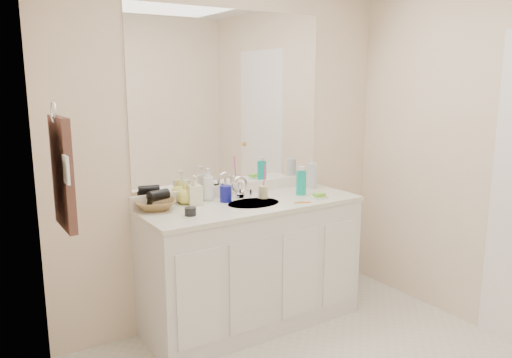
{
  "coord_description": "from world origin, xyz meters",
  "views": [
    {
      "loc": [
        -1.74,
        -1.74,
        1.7
      ],
      "look_at": [
        0.0,
        0.97,
        1.05
      ],
      "focal_mm": 35.0,
      "sensor_mm": 36.0,
      "label": 1
    }
  ],
  "objects": [
    {
      "name": "wall_back",
      "position": [
        0.0,
        1.3,
        1.2
      ],
      "size": [
        2.6,
        0.02,
        2.4
      ],
      "primitive_type": "cube",
      "color": "#F6DEC0",
      "rests_on": "floor"
    },
    {
      "name": "wall_left",
      "position": [
        -1.3,
        0.0,
        1.2
      ],
      "size": [
        0.02,
        2.6,
        2.4
      ],
      "primitive_type": "cube",
      "color": "#F6DEC0",
      "rests_on": "floor"
    },
    {
      "name": "wall_right",
      "position": [
        1.3,
        0.0,
        1.2
      ],
      "size": [
        0.02,
        2.6,
        2.4
      ],
      "primitive_type": "cube",
      "color": "#F6DEC0",
      "rests_on": "floor"
    },
    {
      "name": "vanity_cabinet",
      "position": [
        0.0,
        1.02,
        0.42
      ],
      "size": [
        1.5,
        0.55,
        0.85
      ],
      "primitive_type": "cube",
      "color": "white",
      "rests_on": "floor"
    },
    {
      "name": "countertop",
      "position": [
        0.0,
        1.02,
        0.86
      ],
      "size": [
        1.52,
        0.57,
        0.03
      ],
      "primitive_type": "cube",
      "color": "silver",
      "rests_on": "vanity_cabinet"
    },
    {
      "name": "backsplash",
      "position": [
        0.0,
        1.29,
        0.92
      ],
      "size": [
        1.52,
        0.03,
        0.08
      ],
      "primitive_type": "cube",
      "color": "white",
      "rests_on": "countertop"
    },
    {
      "name": "sink_basin",
      "position": [
        0.0,
        1.0,
        0.87
      ],
      "size": [
        0.37,
        0.37,
        0.02
      ],
      "primitive_type": "cylinder",
      "color": "silver",
      "rests_on": "countertop"
    },
    {
      "name": "faucet",
      "position": [
        0.0,
        1.18,
        0.94
      ],
      "size": [
        0.02,
        0.02,
        0.11
      ],
      "primitive_type": "cylinder",
      "color": "silver",
      "rests_on": "countertop"
    },
    {
      "name": "mirror",
      "position": [
        0.0,
        1.29,
        1.56
      ],
      "size": [
        1.48,
        0.01,
        1.2
      ],
      "primitive_type": "cube",
      "color": "white",
      "rests_on": "wall_back"
    },
    {
      "name": "blue_mug",
      "position": [
        -0.14,
        1.14,
        0.94
      ],
      "size": [
        0.09,
        0.09,
        0.11
      ],
      "primitive_type": "cylinder",
      "rotation": [
        0.0,
        0.0,
        0.15
      ],
      "color": "navy",
      "rests_on": "countertop"
    },
    {
      "name": "tan_cup",
      "position": [
        0.13,
        1.09,
        0.92
      ],
      "size": [
        0.08,
        0.08,
        0.09
      ],
      "primitive_type": "cylinder",
      "rotation": [
        0.0,
        0.0,
        -0.38
      ],
      "color": "beige",
      "rests_on": "countertop"
    },
    {
      "name": "toothbrush",
      "position": [
        0.14,
        1.09,
        1.03
      ],
      "size": [
        0.01,
        0.04,
        0.19
      ],
      "primitive_type": "cylinder",
      "rotation": [
        0.14,
        0.0,
        0.0
      ],
      "color": "#E73CAD",
      "rests_on": "tan_cup"
    },
    {
      "name": "mouthwash_bottle",
      "position": [
        0.42,
        1.03,
        0.97
      ],
      "size": [
        0.07,
        0.07,
        0.17
      ],
      "primitive_type": "cylinder",
      "rotation": [
        0.0,
        0.0,
        0.03
      ],
      "color": "#0EAE97",
      "rests_on": "countertop"
    },
    {
      "name": "clear_pump_bottle",
      "position": [
        0.62,
        1.16,
        0.98
      ],
      "size": [
        0.08,
        0.08,
        0.19
      ],
      "primitive_type": "cylinder",
      "rotation": [
        0.0,
        0.0,
        -0.19
      ],
      "color": "silver",
      "rests_on": "countertop"
    },
    {
      "name": "soap_dish",
      "position": [
        0.45,
        0.86,
        0.89
      ],
      "size": [
        0.1,
        0.08,
        0.01
      ],
      "primitive_type": "cube",
      "rotation": [
        0.0,
        0.0,
        -0.01
      ],
      "color": "white",
      "rests_on": "countertop"
    },
    {
      "name": "green_soap",
      "position": [
        0.45,
        0.86,
        0.9
      ],
      "size": [
        0.08,
        0.06,
        0.03
      ],
      "primitive_type": "cube",
      "rotation": [
        0.0,
        0.0,
        -0.14
      ],
      "color": "#74C12F",
      "rests_on": "soap_dish"
    },
    {
      "name": "orange_comb",
      "position": [
        0.28,
        0.83,
        0.88
      ],
      "size": [
        0.11,
        0.06,
        0.0
      ],
      "primitive_type": "cube",
      "rotation": [
        0.0,
        0.0,
        -0.37
      ],
      "color": "orange",
      "rests_on": "countertop"
    },
    {
      "name": "dark_jar",
      "position": [
        -0.49,
        0.95,
        0.9
      ],
      "size": [
        0.08,
        0.08,
        0.05
      ],
      "primitive_type": "cylinder",
      "rotation": [
        0.0,
        0.0,
        0.21
      ],
      "color": "black",
      "rests_on": "countertop"
    },
    {
      "name": "soap_bottle_white",
      "position": [
        -0.22,
        1.24,
        0.99
      ],
      "size": [
        0.11,
        0.11,
        0.22
      ],
      "primitive_type": "imported",
      "rotation": [
        0.0,
        0.0,
        -0.33
      ],
      "color": "white",
      "rests_on": "countertop"
    },
    {
      "name": "soap_bottle_cream",
      "position": [
        -0.35,
        1.19,
        0.98
      ],
      "size": [
        0.1,
        0.11,
        0.19
      ],
      "primitive_type": "imported",
      "rotation": [
        0.0,
        0.0,
        -0.22
      ],
      "color": "#F6F2C8",
      "rests_on": "countertop"
    },
    {
      "name": "soap_bottle_yellow",
      "position": [
        -0.39,
        1.24,
        0.95
      ],
      "size": [
        0.15,
        0.15,
        0.14
      ],
      "primitive_type": "imported",
      "rotation": [
        0.0,
        0.0,
        0.37
      ],
      "color": "#F4F15E",
      "rests_on": "countertop"
    },
    {
      "name": "wicker_basket",
      "position": [
        -0.61,
        1.2,
        0.91
      ],
      "size": [
        0.33,
        0.33,
        0.06
      ],
      "primitive_type": "imported",
      "rotation": [
        0.0,
        0.0,
        -0.35
      ],
      "color": "olive",
      "rests_on": "countertop"
    },
    {
      "name": "hair_dryer",
      "position": [
        -0.59,
        1.2,
        0.97
      ],
      "size": [
        0.15,
        0.1,
        0.07
      ],
      "primitive_type": "cylinder",
      "rotation": [
        0.0,
        1.57,
        0.27
      ],
      "color": "black",
      "rests_on": "wicker_basket"
    },
    {
      "name": "towel_ring",
      "position": [
        -1.27,
        0.77,
        1.55
      ],
      "size": [
        0.01,
        0.11,
        0.11
      ],
      "primitive_type": "torus",
      "rotation": [
        0.0,
        1.57,
        0.0
      ],
      "color": "silver",
      "rests_on": "wall_left"
    },
    {
      "name": "hand_towel",
      "position": [
        -1.25,
        0.77,
        1.25
      ],
      "size": [
        0.04,
        0.32,
        0.55
      ],
      "primitive_type": "cube",
      "color": "#39231E",
      "rests_on": "towel_ring"
    },
    {
      "name": "switch_plate",
      "position": [
        -1.27,
        0.57,
        1.3
      ],
      "size": [
        0.01,
        0.08,
        0.13
      ],
      "primitive_type": "cube",
      "color": "white",
      "rests_on": "wall_left"
    }
  ]
}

